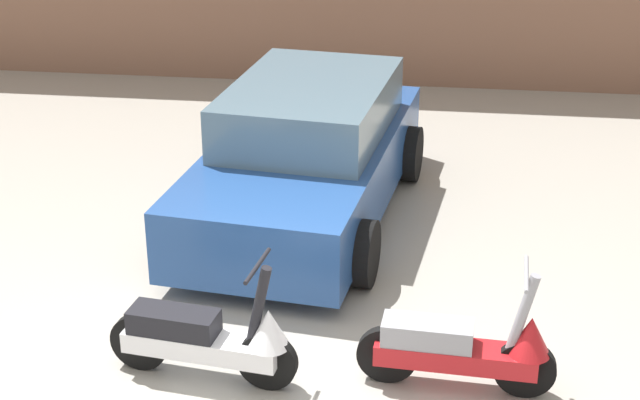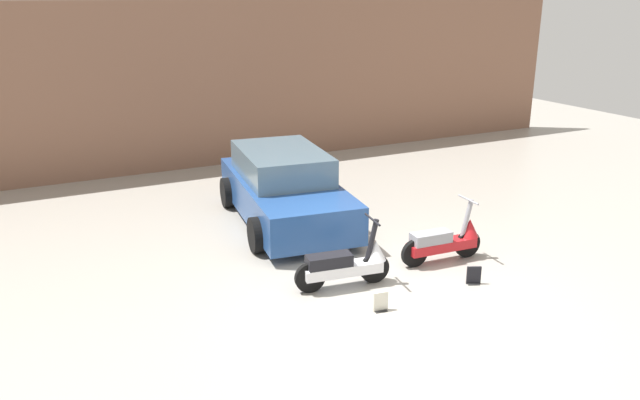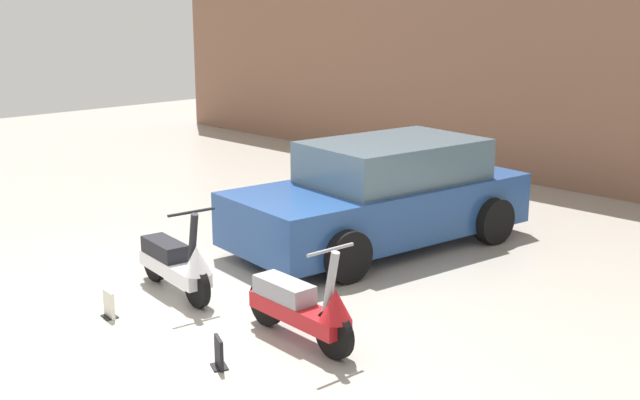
# 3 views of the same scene
# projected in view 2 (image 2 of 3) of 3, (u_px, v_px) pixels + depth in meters

# --- Properties ---
(ground_plane) EXTENTS (28.00, 28.00, 0.00)m
(ground_plane) POSITION_uv_depth(u_px,v_px,m) (393.00, 299.00, 8.30)
(ground_plane) COLOR #9E998E
(wall_back) EXTENTS (19.60, 0.12, 3.74)m
(wall_back) POSITION_uv_depth(u_px,v_px,m) (213.00, 85.00, 14.25)
(wall_back) COLOR #845B47
(wall_back) RESTS_ON ground_plane
(scooter_front_left) EXTENTS (1.37, 0.51, 0.96)m
(scooter_front_left) POSITION_uv_depth(u_px,v_px,m) (347.00, 264.00, 8.55)
(scooter_front_left) COLOR black
(scooter_front_left) RESTS_ON ground_plane
(scooter_front_right) EXTENTS (1.36, 0.49, 0.95)m
(scooter_front_right) POSITION_uv_depth(u_px,v_px,m) (445.00, 240.00, 9.37)
(scooter_front_right) COLOR black
(scooter_front_right) RESTS_ON ground_plane
(car_rear_left) EXTENTS (2.15, 3.89, 1.27)m
(car_rear_left) POSITION_uv_depth(u_px,v_px,m) (284.00, 188.00, 10.97)
(car_rear_left) COLOR navy
(car_rear_left) RESTS_ON ground_plane
(placard_near_left_scooter) EXTENTS (0.20, 0.14, 0.26)m
(placard_near_left_scooter) POSITION_uv_depth(u_px,v_px,m) (380.00, 303.00, 7.95)
(placard_near_left_scooter) COLOR black
(placard_near_left_scooter) RESTS_ON ground_plane
(placard_near_right_scooter) EXTENTS (0.19, 0.17, 0.26)m
(placard_near_right_scooter) POSITION_uv_depth(u_px,v_px,m) (474.00, 276.00, 8.69)
(placard_near_right_scooter) COLOR black
(placard_near_right_scooter) RESTS_ON ground_plane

